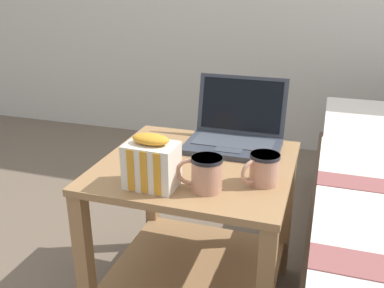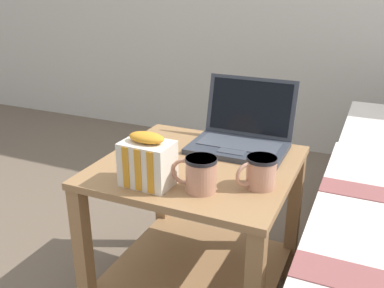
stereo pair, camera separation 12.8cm
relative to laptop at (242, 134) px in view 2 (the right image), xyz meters
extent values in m
cube|color=#997047|center=(-0.08, -0.19, -0.06)|extent=(0.60, 0.57, 0.02)
cube|color=#997047|center=(-0.08, -0.19, -0.45)|extent=(0.56, 0.53, 0.02)
cube|color=#997047|center=(-0.35, -0.45, -0.33)|extent=(0.04, 0.04, 0.52)
cube|color=#997047|center=(-0.35, 0.07, -0.33)|extent=(0.04, 0.04, 0.52)
cube|color=#997047|center=(0.19, 0.07, -0.33)|extent=(0.04, 0.04, 0.52)
cube|color=#333842|center=(0.00, -0.04, -0.04)|extent=(0.32, 0.21, 0.02)
cube|color=#424751|center=(0.00, -0.03, -0.03)|extent=(0.27, 0.12, 0.00)
cube|color=#424751|center=(0.00, -0.10, -0.03)|extent=(0.09, 0.05, 0.00)
cube|color=#333842|center=(0.00, 0.09, 0.07)|extent=(0.32, 0.06, 0.20)
cube|color=black|center=(0.00, 0.08, 0.07)|extent=(0.29, 0.05, 0.18)
cube|color=orange|center=(-0.01, 0.08, 0.02)|extent=(0.05, 0.01, 0.04)
cube|color=blue|center=(-0.01, 0.09, 0.04)|extent=(0.04, 0.01, 0.03)
cube|color=green|center=(0.03, 0.09, 0.07)|extent=(0.04, 0.01, 0.04)
cube|color=yellow|center=(0.05, 0.08, 0.04)|extent=(0.02, 0.01, 0.03)
cylinder|color=tan|center=(0.00, -0.36, 0.00)|extent=(0.08, 0.08, 0.10)
cylinder|color=black|center=(0.00, -0.36, 0.05)|extent=(0.09, 0.09, 0.01)
cylinder|color=black|center=(0.00, -0.36, 0.04)|extent=(0.08, 0.08, 0.01)
torus|color=tan|center=(-0.05, -0.37, 0.01)|extent=(0.08, 0.02, 0.08)
cylinder|color=tan|center=(0.14, -0.27, 0.00)|extent=(0.08, 0.08, 0.09)
cylinder|color=black|center=(0.14, -0.27, 0.04)|extent=(0.08, 0.08, 0.01)
cylinder|color=black|center=(0.14, -0.27, 0.03)|extent=(0.07, 0.07, 0.01)
torus|color=tan|center=(0.11, -0.31, 0.00)|extent=(0.05, 0.06, 0.07)
cube|color=silver|center=(-0.15, -0.38, 0.02)|extent=(0.14, 0.10, 0.13)
cube|color=orange|center=(-0.19, -0.43, 0.02)|extent=(0.02, 0.00, 0.12)
cube|color=orange|center=(-0.15, -0.43, 0.02)|extent=(0.02, 0.00, 0.12)
cube|color=orange|center=(-0.11, -0.44, 0.02)|extent=(0.02, 0.00, 0.12)
ellipsoid|color=orange|center=(-0.15, -0.38, 0.10)|extent=(0.11, 0.06, 0.03)
cube|color=black|center=(-0.23, -0.20, -0.04)|extent=(0.11, 0.15, 0.01)
cube|color=black|center=(-0.23, -0.20, -0.04)|extent=(0.09, 0.14, 0.00)
camera|label=1|loc=(0.28, -1.37, 0.50)|focal=40.00mm
camera|label=2|loc=(0.40, -1.32, 0.50)|focal=40.00mm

